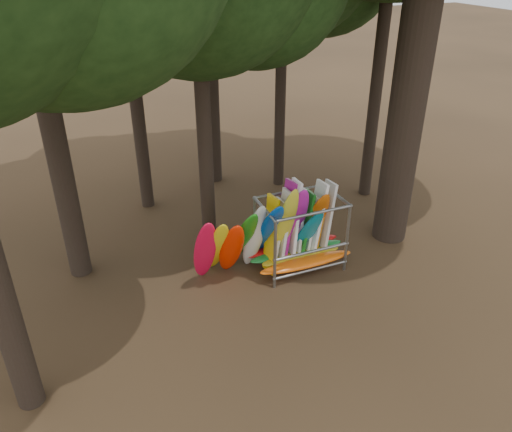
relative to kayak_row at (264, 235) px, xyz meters
name	(u,v)px	position (x,y,z in m)	size (l,w,h in m)	color
ground	(292,275)	(0.71, -0.54, -1.27)	(120.00, 120.00, 0.00)	#47331E
lake	(85,21)	(0.71, 59.46, -1.27)	(160.00, 160.00, 0.00)	gray
kayak_row	(264,235)	(0.00, 0.00, 0.00)	(4.31, 2.09, 3.14)	red
storage_rack	(300,236)	(1.12, -0.10, -0.22)	(3.22, 1.53, 2.83)	gray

